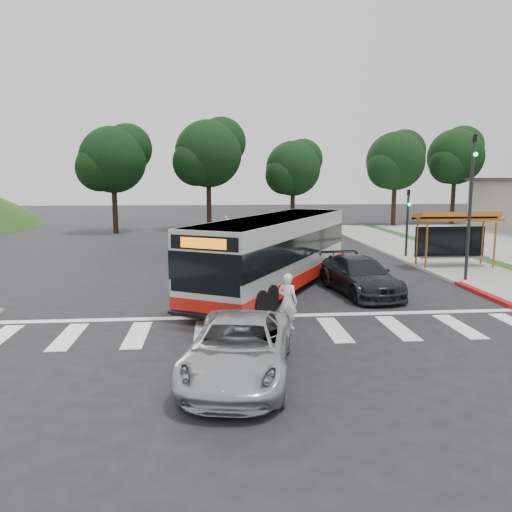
{
  "coord_description": "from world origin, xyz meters",
  "views": [
    {
      "loc": [
        -1.72,
        -19.59,
        4.61
      ],
      "look_at": [
        -0.02,
        -0.26,
        1.6
      ],
      "focal_mm": 35.0,
      "sensor_mm": 36.0,
      "label": 1
    }
  ],
  "objects": [
    {
      "name": "tree_ne_a",
      "position": [
        16.08,
        28.06,
        6.39
      ],
      "size": [
        6.16,
        5.74,
        9.3
      ],
      "color": "black",
      "rests_on": "parking_lot"
    },
    {
      "name": "traffic_signal_ne_short",
      "position": [
        9.6,
        8.49,
        2.48
      ],
      "size": [
        0.18,
        0.37,
        4.0
      ],
      "color": "black",
      "rests_on": "ground"
    },
    {
      "name": "ground",
      "position": [
        0.0,
        0.0,
        0.0
      ],
      "size": [
        140.0,
        140.0,
        0.0
      ],
      "primitive_type": "plane",
      "color": "black",
      "rests_on": "ground"
    },
    {
      "name": "tree_north_c",
      "position": [
        -9.92,
        24.06,
        6.29
      ],
      "size": [
        6.16,
        5.74,
        9.3
      ],
      "color": "black",
      "rests_on": "ground"
    },
    {
      "name": "sidewalk_east",
      "position": [
        11.0,
        8.0,
        0.06
      ],
      "size": [
        4.0,
        40.0,
        0.12
      ],
      "primitive_type": "cube",
      "color": "gray",
      "rests_on": "ground"
    },
    {
      "name": "crosswalk_ladder",
      "position": [
        0.0,
        -5.0,
        0.01
      ],
      "size": [
        18.0,
        2.6,
        0.01
      ],
      "primitive_type": "cube",
      "color": "silver",
      "rests_on": "ground"
    },
    {
      "name": "tree_north_a",
      "position": [
        -1.92,
        26.07,
        6.92
      ],
      "size": [
        6.6,
        6.15,
        10.17
      ],
      "color": "black",
      "rests_on": "ground"
    },
    {
      "name": "transit_bus",
      "position": [
        0.87,
        0.69,
        1.52
      ],
      "size": [
        7.95,
        11.56,
        3.05
      ],
      "primitive_type": null,
      "rotation": [
        0.0,
        0.0,
        -0.51
      ],
      "color": "silver",
      "rests_on": "ground"
    },
    {
      "name": "pedestrian",
      "position": [
        0.57,
        -4.73,
        0.87
      ],
      "size": [
        0.76,
        0.7,
        1.74
      ],
      "primitive_type": "imported",
      "rotation": [
        0.0,
        0.0,
        2.54
      ],
      "color": "white",
      "rests_on": "ground"
    },
    {
      "name": "bus_shelter",
      "position": [
        10.8,
        5.1,
        2.35
      ],
      "size": [
        4.2,
        1.6,
        2.86
      ],
      "color": "#A0581A",
      "rests_on": "sidewalk_east"
    },
    {
      "name": "traffic_signal_ne_tall",
      "position": [
        9.6,
        1.49,
        3.88
      ],
      "size": [
        0.18,
        0.37,
        6.5
      ],
      "color": "black",
      "rests_on": "ground"
    },
    {
      "name": "curb_east_red",
      "position": [
        9.0,
        -2.0,
        0.08
      ],
      "size": [
        0.32,
        6.0,
        0.15
      ],
      "primitive_type": "cube",
      "color": "maroon",
      "rests_on": "ground"
    },
    {
      "name": "dark_sedan",
      "position": [
        4.21,
        -0.24,
        0.74
      ],
      "size": [
        2.73,
        5.31,
        1.47
      ],
      "primitive_type": "imported",
      "rotation": [
        0.0,
        0.0,
        0.14
      ],
      "color": "black",
      "rests_on": "ground"
    },
    {
      "name": "tree_north_b",
      "position": [
        6.07,
        28.06,
        5.66
      ],
      "size": [
        5.72,
        5.33,
        8.43
      ],
      "color": "black",
      "rests_on": "ground"
    },
    {
      "name": "tree_ne_b",
      "position": [
        23.08,
        30.06,
        6.92
      ],
      "size": [
        6.16,
        5.74,
        10.02
      ],
      "color": "black",
      "rests_on": "ground"
    },
    {
      "name": "silver_suv_south",
      "position": [
        -1.14,
        -8.42,
        0.7
      ],
      "size": [
        3.19,
        5.36,
        1.4
      ],
      "primitive_type": "imported",
      "rotation": [
        0.0,
        0.0,
        -0.18
      ],
      "color": "#A8A9AD",
      "rests_on": "ground"
    },
    {
      "name": "curb_east",
      "position": [
        9.0,
        8.0,
        0.07
      ],
      "size": [
        0.3,
        40.0,
        0.15
      ],
      "primitive_type": "cube",
      "color": "#9E9991",
      "rests_on": "ground"
    }
  ]
}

